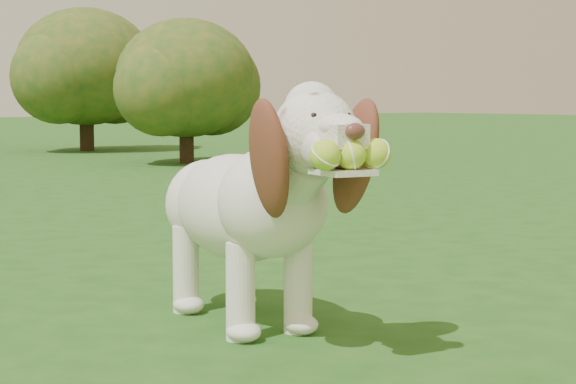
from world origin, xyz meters
TOP-DOWN VIEW (x-y plane):
  - ground at (0.00, 0.00)m, footprint 80.00×80.00m
  - dog at (0.48, -0.59)m, footprint 0.54×1.32m
  - shrub_f at (4.81, 10.68)m, footprint 2.14×2.14m
  - shrub_d at (4.64, 7.22)m, footprint 1.75×1.75m

SIDE VIEW (x-z plane):
  - ground at x=0.00m, z-range 0.00..0.00m
  - dog at x=0.48m, z-range 0.03..0.88m
  - shrub_d at x=4.64m, z-range 0.16..1.97m
  - shrub_f at x=4.81m, z-range 0.20..2.42m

